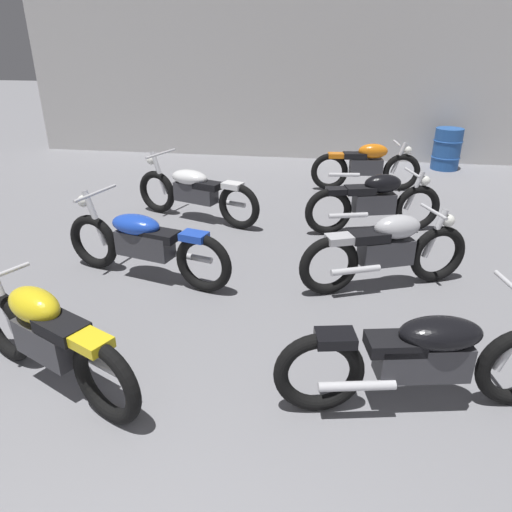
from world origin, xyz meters
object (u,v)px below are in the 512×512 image
object	(u,v)px
motorcycle_left_row_3	(195,191)
motorcycle_left_row_1	(48,337)
motorcycle_right_row_1	(424,357)
motorcycle_left_row_2	(144,242)
oil_drum	(447,149)
motorcycle_right_row_2	(387,249)
motorcycle_right_row_3	(375,201)
motorcycle_right_row_4	(367,165)

from	to	relation	value
motorcycle_left_row_3	motorcycle_left_row_1	bearing A→B (deg)	-91.06
motorcycle_right_row_1	motorcycle_left_row_3	bearing A→B (deg)	126.78
motorcycle_left_row_2	motorcycle_right_row_1	world-z (taller)	same
motorcycle_left_row_3	oil_drum	xyz separation A→B (m)	(4.37, 3.85, -0.03)
motorcycle_right_row_2	motorcycle_left_row_1	bearing A→B (deg)	-142.15
motorcycle_left_row_3	motorcycle_right_row_2	distance (m)	3.20
motorcycle_left_row_1	motorcycle_right_row_1	world-z (taller)	motorcycle_right_row_1
motorcycle_left_row_3	motorcycle_right_row_1	xyz separation A→B (m)	(2.76, -3.69, 0.00)
motorcycle_right_row_3	oil_drum	bearing A→B (deg)	66.25
motorcycle_left_row_1	motorcycle_right_row_1	xyz separation A→B (m)	(2.83, 0.21, -0.01)
motorcycle_right_row_1	motorcycle_right_row_2	size ratio (longest dim) A/B	1.15
motorcycle_left_row_1	motorcycle_right_row_3	distance (m)	4.66
oil_drum	motorcycle_right_row_2	bearing A→B (deg)	-106.95
motorcycle_left_row_1	motorcycle_right_row_4	bearing A→B (deg)	65.44
motorcycle_left_row_3	motorcycle_right_row_4	xyz separation A→B (m)	(2.63, 2.01, 0.01)
motorcycle_right_row_2	oil_drum	world-z (taller)	motorcycle_right_row_2
motorcycle_right_row_3	motorcycle_right_row_1	bearing A→B (deg)	-88.03
motorcycle_left_row_1	motorcycle_right_row_2	world-z (taller)	same
motorcycle_left_row_1	motorcycle_left_row_3	distance (m)	3.90
motorcycle_left_row_3	motorcycle_right_row_4	size ratio (longest dim) A/B	1.06
motorcycle_left_row_3	motorcycle_right_row_3	bearing A→B (deg)	-2.13
motorcycle_right_row_3	motorcycle_right_row_4	distance (m)	2.11
motorcycle_left_row_2	motorcycle_right_row_4	distance (m)	4.80
motorcycle_right_row_3	motorcycle_right_row_4	xyz separation A→B (m)	(-0.01, 2.11, 0.00)
motorcycle_right_row_1	oil_drum	size ratio (longest dim) A/B	2.53
motorcycle_right_row_2	motorcycle_right_row_3	size ratio (longest dim) A/B	0.97
motorcycle_left_row_2	motorcycle_right_row_2	bearing A→B (deg)	4.56
motorcycle_right_row_3	oil_drum	world-z (taller)	motorcycle_right_row_3
motorcycle_left_row_1	oil_drum	distance (m)	8.93
motorcycle_right_row_4	motorcycle_left_row_2	bearing A→B (deg)	-123.62
motorcycle_left_row_3	motorcycle_right_row_2	size ratio (longest dim) A/B	1.12
motorcycle_left_row_1	motorcycle_left_row_2	size ratio (longest dim) A/B	0.86
motorcycle_right_row_2	oil_drum	bearing A→B (deg)	73.05
motorcycle_left_row_2	motorcycle_right_row_2	size ratio (longest dim) A/B	1.14
motorcycle_left_row_2	motorcycle_left_row_3	size ratio (longest dim) A/B	1.02
motorcycle_left_row_2	motorcycle_right_row_2	distance (m)	2.70
motorcycle_right_row_1	oil_drum	distance (m)	7.71
motorcycle_left_row_3	motorcycle_right_row_4	world-z (taller)	motorcycle_left_row_3
motorcycle_left_row_2	motorcycle_left_row_3	xyz separation A→B (m)	(0.03, 1.99, 0.00)
motorcycle_right_row_1	motorcycle_right_row_4	xyz separation A→B (m)	(-0.13, 5.70, 0.01)
motorcycle_right_row_3	oil_drum	size ratio (longest dim) A/B	2.26
motorcycle_left_row_2	motorcycle_right_row_3	bearing A→B (deg)	35.36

